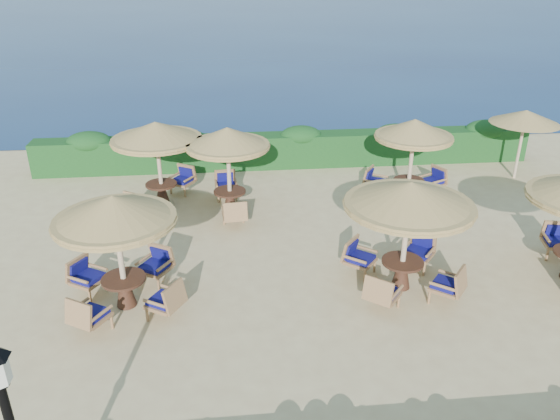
# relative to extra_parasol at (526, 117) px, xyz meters

# --- Properties ---
(ground) EXTENTS (120.00, 120.00, 0.00)m
(ground) POSITION_rel_extra_parasol_xyz_m (-7.80, -5.20, -2.17)
(ground) COLOR #D5BE87
(ground) RESTS_ON ground
(sea) EXTENTS (160.00, 160.00, 0.00)m
(sea) POSITION_rel_extra_parasol_xyz_m (-7.80, 64.80, -2.17)
(sea) COLOR #0C204E
(sea) RESTS_ON ground
(hedge) EXTENTS (18.00, 0.90, 1.20)m
(hedge) POSITION_rel_extra_parasol_xyz_m (-7.80, 2.00, -1.57)
(hedge) COLOR #133C18
(hedge) RESTS_ON ground
(extra_parasol) EXTENTS (2.30, 2.30, 2.41)m
(extra_parasol) POSITION_rel_extra_parasol_xyz_m (0.00, 0.00, 0.00)
(extra_parasol) COLOR #CDB391
(extra_parasol) RESTS_ON ground
(cafe_set_0) EXTENTS (2.75, 2.75, 2.65)m
(cafe_set_0) POSITION_rel_extra_parasol_xyz_m (-12.36, -6.51, -0.41)
(cafe_set_0) COLOR #CDB391
(cafe_set_0) RESTS_ON ground
(cafe_set_1) EXTENTS (2.91, 2.91, 2.65)m
(cafe_set_1) POSITION_rel_extra_parasol_xyz_m (-6.09, -6.41, -0.32)
(cafe_set_1) COLOR #CDB391
(cafe_set_1) RESTS_ON ground
(cafe_set_3) EXTENTS (2.73, 2.74, 2.65)m
(cafe_set_3) POSITION_rel_extra_parasol_xyz_m (-12.06, -1.08, -0.17)
(cafe_set_3) COLOR #CDB391
(cafe_set_3) RESTS_ON ground
(cafe_set_4) EXTENTS (2.46, 2.86, 2.65)m
(cafe_set_4) POSITION_rel_extra_parasol_xyz_m (-9.97, -1.86, -0.23)
(cafe_set_4) COLOR #CDB391
(cafe_set_4) RESTS_ON ground
(cafe_set_5) EXTENTS (2.77, 2.61, 2.65)m
(cafe_set_5) POSITION_rel_extra_parasol_xyz_m (-4.37, -1.57, -0.37)
(cafe_set_5) COLOR #CDB391
(cafe_set_5) RESTS_ON ground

